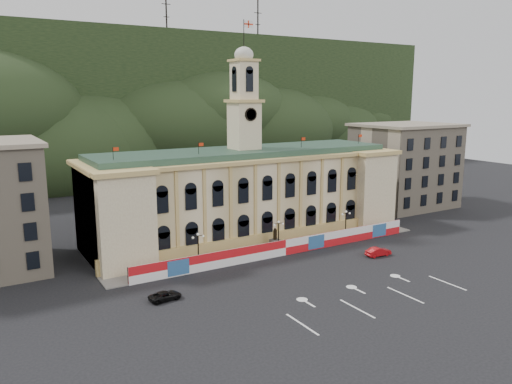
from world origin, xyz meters
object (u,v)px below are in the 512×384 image
red_sedan (378,252)px  black_suv (165,296)px  lamp_center (278,233)px  statue (275,243)px

red_sedan → black_suv: size_ratio=1.02×
red_sedan → black_suv: bearing=92.6°
red_sedan → lamp_center: bearing=55.2°
black_suv → statue: bearing=-71.1°
statue → red_sedan: statue is taller
lamp_center → black_suv: lamp_center is taller
lamp_center → red_sedan: bearing=-38.7°
statue → lamp_center: lamp_center is taller
statue → black_suv: statue is taller
statue → lamp_center: 2.14m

